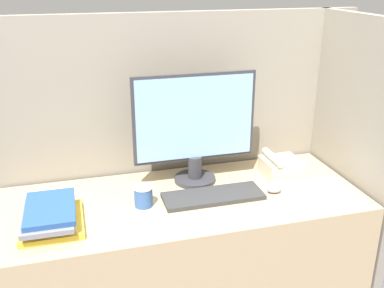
# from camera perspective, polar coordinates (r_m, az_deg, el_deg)

# --- Properties ---
(cubicle_panel_rear) EXTENTS (2.00, 0.04, 1.53)m
(cubicle_panel_rear) POSITION_cam_1_polar(r_m,az_deg,el_deg) (2.32, -3.31, -2.78)
(cubicle_panel_rear) COLOR gray
(cubicle_panel_rear) RESTS_ON ground_plane
(cubicle_panel_right) EXTENTS (0.04, 0.70, 1.53)m
(cubicle_panel_right) POSITION_cam_1_polar(r_m,az_deg,el_deg) (2.36, 18.89, -3.53)
(cubicle_panel_right) COLOR gray
(cubicle_panel_right) RESTS_ON ground_plane
(desk) EXTENTS (1.60, 0.64, 0.76)m
(desk) POSITION_cam_1_polar(r_m,az_deg,el_deg) (2.21, -1.02, -15.62)
(desk) COLOR tan
(desk) RESTS_ON ground_plane
(monitor) EXTENTS (0.57, 0.20, 0.52)m
(monitor) POSITION_cam_1_polar(r_m,az_deg,el_deg) (2.06, 0.36, 1.95)
(monitor) COLOR #333338
(monitor) RESTS_ON desk
(keyboard) EXTENTS (0.45, 0.16, 0.02)m
(keyboard) POSITION_cam_1_polar(r_m,az_deg,el_deg) (2.00, 2.69, -6.62)
(keyboard) COLOR #333333
(keyboard) RESTS_ON desk
(mouse) EXTENTS (0.07, 0.05, 0.03)m
(mouse) POSITION_cam_1_polar(r_m,az_deg,el_deg) (2.08, 10.41, -5.69)
(mouse) COLOR gray
(mouse) RESTS_ON desk
(coffee_cup) EXTENTS (0.08, 0.08, 0.09)m
(coffee_cup) POSITION_cam_1_polar(r_m,az_deg,el_deg) (1.93, -6.19, -6.56)
(coffee_cup) COLOR #335999
(coffee_cup) RESTS_ON desk
(book_stack) EXTENTS (0.24, 0.31, 0.09)m
(book_stack) POSITION_cam_1_polar(r_m,az_deg,el_deg) (1.87, -17.58, -8.81)
(book_stack) COLOR gold
(book_stack) RESTS_ON desk
(desk_telephone) EXTENTS (0.18, 0.18, 0.12)m
(desk_telephone) POSITION_cam_1_polar(r_m,az_deg,el_deg) (2.25, 11.16, -2.78)
(desk_telephone) COLOR beige
(desk_telephone) RESTS_ON desk
(paper_pile) EXTENTS (0.26, 0.30, 0.02)m
(paper_pile) POSITION_cam_1_polar(r_m,az_deg,el_deg) (2.11, 16.62, -5.97)
(paper_pile) COLOR white
(paper_pile) RESTS_ON desk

